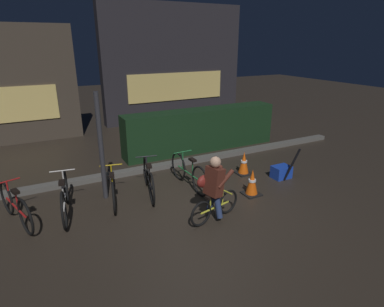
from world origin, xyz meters
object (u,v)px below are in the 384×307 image
Objects in this scene: parked_bike_center_left at (113,187)px; parked_bike_center_right at (149,179)px; parked_bike_left_mid at (65,197)px; parked_bike_right_mid at (189,173)px; blue_crate at (281,172)px; street_post at (101,148)px; parked_bike_leftmost at (15,206)px; closed_umbrella at (292,165)px; traffic_cone_near at (252,183)px; cyclist at (213,188)px; traffic_cone_far at (244,163)px.

parked_bike_center_left is 0.94× the size of parked_bike_center_right.
parked_bike_left_mid is 2.63m from parked_bike_right_mid.
street_post is at bearing 167.43° from blue_crate.
parked_bike_leftmost is at bearing 94.54° from parked_bike_left_mid.
parked_bike_left_mid is at bearing 106.07° from parked_bike_center_right.
street_post is 4.32m from closed_umbrella.
closed_umbrella is at bearing 6.79° from traffic_cone_near.
parked_bike_left_mid is 2.82m from cyclist.
parked_bike_right_mid is 2.44m from closed_umbrella.
parked_bike_leftmost is 1.27× the size of cyclist.
closed_umbrella is at bearing -93.25° from parked_bike_center_right.
street_post is 1.33× the size of parked_bike_right_mid.
parked_bike_leftmost reaches higher than traffic_cone_far.
street_post is 4.25m from blue_crate.
cyclist is at bearing -123.86° from parked_bike_center_left.
traffic_cone_near is at bearing -161.45° from blue_crate.
parked_bike_left_mid is 2.03× the size of closed_umbrella.
parked_bike_leftmost is 3.59× the size of blue_crate.
parked_bike_center_left is at bearing 159.28° from traffic_cone_near.
cyclist is 2.61m from closed_umbrella.
parked_bike_leftmost is 0.91× the size of parked_bike_left_mid.
blue_crate is at bearing -114.18° from parked_bike_leftmost.
parked_bike_leftmost is at bearing 102.90° from parked_bike_center_left.
parked_bike_center_right is at bearing 81.76° from parked_bike_right_mid.
parked_bike_left_mid is 3.80m from traffic_cone_near.
traffic_cone_near is 1.27m from closed_umbrella.
closed_umbrella is (0.07, -0.25, 0.26)m from blue_crate.
blue_crate is 0.37m from closed_umbrella.
traffic_cone_near is (2.85, -1.30, -0.84)m from street_post.
parked_bike_left_mid is 0.94m from parked_bike_center_left.
traffic_cone_far is at bearing 62.82° from traffic_cone_near.
parked_bike_left_mid is at bearing 173.47° from blue_crate.
parked_bike_right_mid reaches higher than parked_bike_center_left.
traffic_cone_near reaches higher than blue_crate.
traffic_cone_far is at bearing 26.69° from cyclist.
blue_crate is 0.35× the size of cyclist.
street_post is at bearing 77.23° from parked_bike_right_mid.
closed_umbrella is at bearing -15.65° from street_post.
closed_umbrella is (0.73, -0.88, 0.13)m from traffic_cone_far.
street_post is 1.99m from parked_bike_right_mid.
blue_crate is at bearing -89.29° from parked_bike_center_right.
closed_umbrella is at bearing -91.00° from parked_bike_left_mid.
traffic_cone_near is 1.01× the size of traffic_cone_far.
parked_bike_right_mid is at bearing -177.84° from traffic_cone_far.
traffic_cone_far is at bearing -80.77° from parked_bike_left_mid.
parked_bike_right_mid is at bearing 137.04° from traffic_cone_near.
traffic_cone_far is at bearing -90.15° from parked_bike_right_mid.
parked_bike_left_mid is at bearing -157.45° from street_post.
parked_bike_right_mid is at bearing 165.75° from blue_crate.
parked_bike_leftmost is 1.02× the size of parked_bike_center_left.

